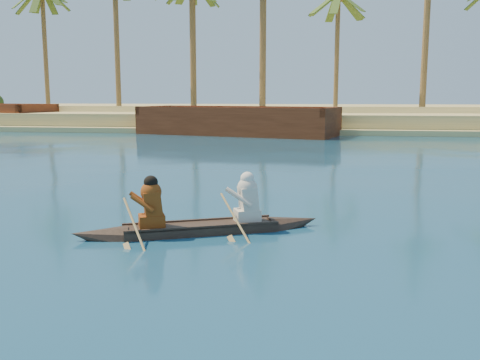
# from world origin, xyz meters

# --- Properties ---
(ground) EXTENTS (160.00, 160.00, 0.00)m
(ground) POSITION_xyz_m (0.00, 0.00, 0.00)
(ground) COLOR navy
(ground) RESTS_ON ground
(sandy_embankment) EXTENTS (150.00, 51.00, 1.50)m
(sandy_embankment) POSITION_xyz_m (0.00, 46.89, 0.53)
(sandy_embankment) COLOR #E3CA80
(sandy_embankment) RESTS_ON ground
(palm_grove) EXTENTS (110.00, 14.00, 16.00)m
(palm_grove) POSITION_xyz_m (0.00, 35.00, 8.00)
(palm_grove) COLOR #38511C
(palm_grove) RESTS_ON ground
(shrub_cluster) EXTENTS (100.00, 6.00, 2.40)m
(shrub_cluster) POSITION_xyz_m (0.00, 31.50, 1.20)
(shrub_cluster) COLOR #233A15
(shrub_cluster) RESTS_ON ground
(canoe) EXTENTS (4.59, 2.49, 1.31)m
(canoe) POSITION_xyz_m (-6.09, -4.00, 0.25)
(canoe) COLOR #3A281F
(canoe) RESTS_ON ground
(barge_mid) EXTENTS (13.92, 7.59, 2.21)m
(barge_mid) POSITION_xyz_m (-9.59, 22.00, 0.77)
(barge_mid) COLOR brown
(barge_mid) RESTS_ON ground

